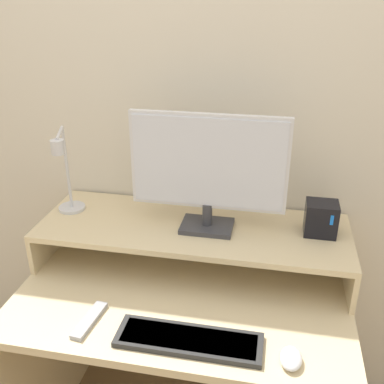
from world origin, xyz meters
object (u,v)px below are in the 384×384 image
(remote_control, at_px, (89,320))
(monitor, at_px, (208,168))
(mouse, at_px, (291,358))
(desk_lamp, at_px, (66,177))
(keyboard, at_px, (189,340))
(router_dock, at_px, (321,218))

(remote_control, bearing_deg, monitor, 51.33)
(monitor, distance_m, mouse, 0.67)
(desk_lamp, xyz_separation_m, remote_control, (0.23, -0.39, -0.32))
(desk_lamp, distance_m, keyboard, 0.76)
(mouse, bearing_deg, keyboard, 175.97)
(mouse, bearing_deg, remote_control, 175.81)
(remote_control, bearing_deg, router_dock, 31.12)
(mouse, bearing_deg, router_dock, 79.75)
(monitor, height_order, desk_lamp, monitor)
(mouse, bearing_deg, desk_lamp, 153.30)
(keyboard, xyz_separation_m, remote_control, (-0.33, 0.03, -0.00))
(keyboard, relative_size, remote_control, 2.50)
(keyboard, bearing_deg, desk_lamp, 143.55)
(monitor, height_order, mouse, monitor)
(keyboard, bearing_deg, monitor, 92.20)
(router_dock, bearing_deg, keyboard, -130.27)
(keyboard, bearing_deg, remote_control, 175.66)
(monitor, distance_m, remote_control, 0.64)
(monitor, xyz_separation_m, keyboard, (0.02, -0.42, -0.39))
(monitor, xyz_separation_m, mouse, (0.32, -0.44, -0.39))
(router_dock, bearing_deg, remote_control, -148.88)
(desk_lamp, bearing_deg, router_dock, 3.01)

